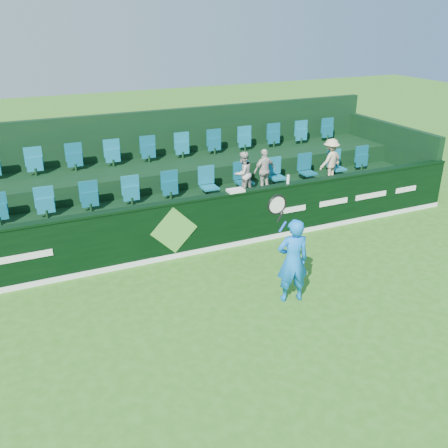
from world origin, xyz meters
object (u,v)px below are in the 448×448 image
spectator_left (243,174)px  spectator_right (331,160)px  tennis_player (292,260)px  towel (236,190)px  spectator_middle (264,170)px  drinks_bottle (288,179)px

spectator_left → spectator_right: 2.70m
tennis_player → towel: bearing=87.8°
spectator_left → spectator_middle: (0.63, 0.00, 0.00)m
towel → drinks_bottle: bearing=0.0°
spectator_middle → towel: bearing=30.3°
spectator_left → spectator_middle: 0.63m
spectator_left → spectator_right: spectator_right is taller
spectator_middle → spectator_right: spectator_right is taller
tennis_player → spectator_middle: bearing=68.9°
drinks_bottle → spectator_right: bearing=28.7°
spectator_right → towel: 3.63m
towel → spectator_middle: bearing=39.2°
tennis_player → drinks_bottle: bearing=60.8°
tennis_player → spectator_middle: tennis_player is taller
spectator_left → drinks_bottle: size_ratio=5.28×
spectator_left → tennis_player: bearing=57.0°
tennis_player → spectator_right: size_ratio=1.95×
spectator_middle → towel: spectator_middle is taller
spectator_right → drinks_bottle: (-2.05, -1.12, 0.06)m
spectator_middle → spectator_right: size_ratio=0.95×
tennis_player → spectator_left: size_ratio=2.05×
spectator_right → towel: size_ratio=3.11×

